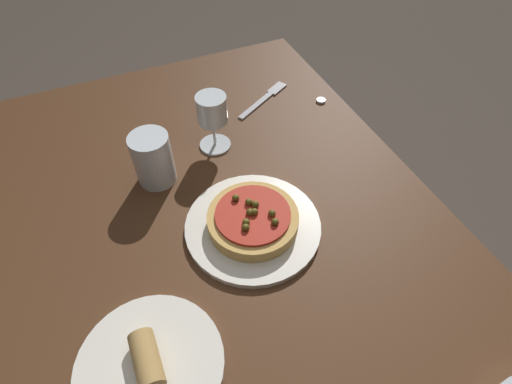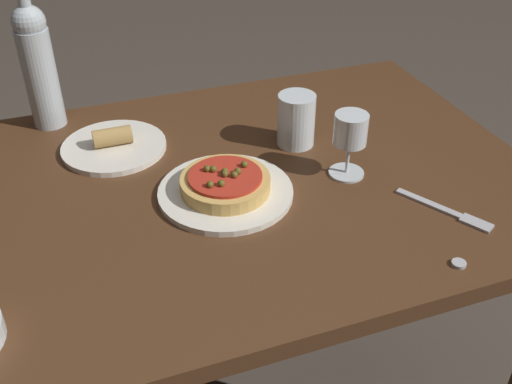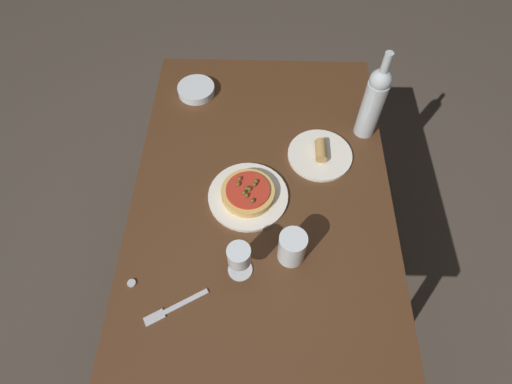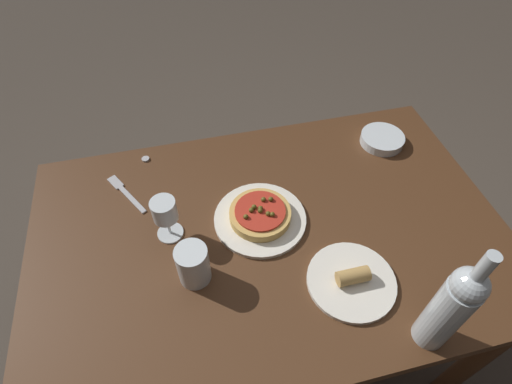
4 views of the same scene
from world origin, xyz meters
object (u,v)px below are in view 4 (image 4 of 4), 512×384
Objects in this scene: side_bowl at (382,139)px; dinner_plate at (260,219)px; water_cup at (193,265)px; side_plate at (351,280)px; wine_glass at (165,212)px; wine_bottle at (451,307)px; dining_table at (269,252)px; fork at (125,192)px; pizza at (260,214)px; bottle_cap at (146,159)px.

dinner_plate is at bearing -155.18° from side_bowl.
side_plate is (0.37, -0.11, -0.05)m from water_cup.
wine_bottle is at bearing -37.73° from wine_glass.
dining_table is 0.46m from fork.
water_cup is at bearing -152.38° from side_bowl.
pizza is at bearing -3.06° from wine_glass.
side_plate is at bearing -16.05° from water_cup.
side_plate is at bearing -122.92° from side_bowl.
dinner_plate is 0.26m from wine_glass.
dining_table is at bearing 128.51° from side_plate.
wine_glass is 0.68m from wine_bottle.
wine_bottle is at bearing -162.17° from fork.
pizza is 1.00× the size of fork.
water_cup is (-0.20, -0.13, 0.05)m from dinner_plate.
pizza is 0.30m from side_plate.
dining_table is 0.49m from bottle_cap.
dining_table is at bearing -12.17° from wine_glass.
side_bowl is 5.87× the size of bottle_cap.
wine_bottle is 14.06× the size of bottle_cap.
fork is at bearing 152.14° from dinner_plate.
wine_glass is at bearing 176.93° from dinner_plate.
fork is (-0.17, 0.33, -0.05)m from water_cup.
side_bowl is (0.18, 0.62, -0.13)m from wine_bottle.
dinner_plate is 2.27× the size of water_cup.
fork is at bearing 137.72° from wine_bottle.
side_plate reaches higher than dinner_plate.
bottle_cap is at bearing -58.53° from fork.
side_plate is at bearing -49.89° from bottle_cap.
wine_bottle is 1.98× the size of fork.
wine_glass is at bearing -80.81° from bottle_cap.
dining_table is 0.14m from pizza.
wine_glass is at bearing 176.94° from pizza.
bottle_cap reaches higher than fork.
wine_glass is at bearing 148.97° from side_plate.
pizza is 0.77× the size of side_plate.
side_plate is (0.42, -0.25, -0.08)m from wine_glass.
wine_bottle is at bearing -54.22° from pizza.
wine_glass is 1.17× the size of water_cup.
dining_table is 9.74× the size of wine_glass.
wine_glass reaches higher than dining_table.
wine_glass is at bearing -164.16° from side_bowl.
pizza is at bearing 33.65° from water_cup.
pizza is 0.50× the size of wine_bottle.
wine_bottle is at bearing -54.20° from side_plate.
side_plate is (-0.30, -0.46, -0.00)m from side_bowl.
pizza is at bearing 125.76° from side_plate.
dining_table is at bearing -151.69° from fork.
wine_glass reaches higher than dinner_plate.
dinner_plate is 0.24m from water_cup.
bottle_cap is at bearing 129.18° from wine_bottle.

